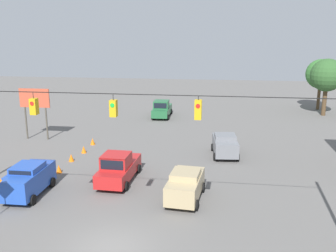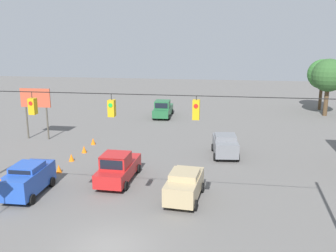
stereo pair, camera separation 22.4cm
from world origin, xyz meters
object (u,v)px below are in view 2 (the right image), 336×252
at_px(sedan_tan_crossing_near, 184,185).
at_px(traffic_cone_fifth, 84,149).
at_px(traffic_cone_second, 44,181).
at_px(pickup_truck_red_withflow_mid, 118,168).
at_px(sedan_grey_oncoming_far, 225,145).
at_px(tree_horizon_left, 323,74).
at_px(traffic_cone_third, 59,169).
at_px(traffic_cone_farthest, 93,141).
at_px(sedan_blue_parked_shoulder, 28,179).
at_px(roadside_billboard, 36,103).
at_px(pickup_truck_green_withflow_deep, 163,109).
at_px(overhead_signal_span, 114,141).
at_px(traffic_cone_nearest, 26,196).
at_px(traffic_cone_fourth, 71,157).
at_px(tree_horizon_right, 329,76).

xyz_separation_m(sedan_tan_crossing_near, traffic_cone_fifth, (9.58, -8.09, -0.65)).
relative_size(traffic_cone_second, traffic_cone_fifth, 1.00).
height_order(pickup_truck_red_withflow_mid, sedan_grey_oncoming_far, pickup_truck_red_withflow_mid).
relative_size(traffic_cone_fifth, tree_horizon_left, 0.09).
xyz_separation_m(traffic_cone_third, tree_horizon_left, (-24.78, -27.95, 4.49)).
distance_m(traffic_cone_fifth, traffic_cone_farthest, 2.51).
relative_size(traffic_cone_second, tree_horizon_left, 0.09).
xyz_separation_m(sedan_blue_parked_shoulder, roadside_billboard, (5.76, -12.41, 2.52)).
height_order(pickup_truck_green_withflow_deep, tree_horizon_left, tree_horizon_left).
bearing_deg(sedan_grey_oncoming_far, tree_horizon_left, -119.76).
bearing_deg(roadside_billboard, overhead_signal_span, 127.94).
distance_m(sedan_grey_oncoming_far, traffic_cone_nearest, 16.11).
relative_size(traffic_cone_farthest, tree_horizon_left, 0.09).
bearing_deg(traffic_cone_fifth, sedan_grey_oncoming_far, -175.38).
bearing_deg(sedan_grey_oncoming_far, pickup_truck_red_withflow_mid, 42.88).
bearing_deg(traffic_cone_fourth, pickup_truck_red_withflow_mid, 144.25).
relative_size(traffic_cone_fifth, roadside_billboard, 0.12).
xyz_separation_m(tree_horizon_left, tree_horizon_right, (0.26, 4.00, 0.23)).
bearing_deg(traffic_cone_second, traffic_cone_fourth, -88.15).
height_order(pickup_truck_red_withflow_mid, traffic_cone_third, pickup_truck_red_withflow_mid).
xyz_separation_m(pickup_truck_green_withflow_deep, sedan_tan_crossing_near, (-5.21, 23.43, -0.02)).
height_order(sedan_blue_parked_shoulder, tree_horizon_left, tree_horizon_left).
height_order(sedan_blue_parked_shoulder, traffic_cone_third, sedan_blue_parked_shoulder).
bearing_deg(traffic_cone_fourth, sedan_tan_crossing_near, 149.24).
relative_size(sedan_blue_parked_shoulder, traffic_cone_third, 7.06).
bearing_deg(tree_horizon_left, traffic_cone_second, 50.95).
xyz_separation_m(overhead_signal_span, traffic_cone_second, (6.64, -5.27, -4.62)).
bearing_deg(traffic_cone_nearest, sedan_blue_parked_shoulder, -70.24).
xyz_separation_m(overhead_signal_span, traffic_cone_farthest, (6.68, -15.14, -4.62)).
height_order(sedan_blue_parked_shoulder, roadside_billboard, roadside_billboard).
xyz_separation_m(traffic_cone_nearest, tree_horizon_left, (-24.62, -32.90, 4.49)).
bearing_deg(sedan_blue_parked_shoulder, pickup_truck_red_withflow_mid, -149.25).
distance_m(traffic_cone_second, tree_horizon_right, 36.34).
height_order(sedan_blue_parked_shoulder, traffic_cone_farthest, sedan_blue_parked_shoulder).
bearing_deg(pickup_truck_green_withflow_deep, pickup_truck_red_withflow_mid, 90.93).
xyz_separation_m(traffic_cone_nearest, traffic_cone_farthest, (0.14, -12.30, 0.00)).
relative_size(pickup_truck_red_withflow_mid, traffic_cone_farthest, 8.46).
height_order(traffic_cone_third, traffic_cone_fourth, same).
height_order(sedan_grey_oncoming_far, traffic_cone_third, sedan_grey_oncoming_far).
relative_size(traffic_cone_nearest, roadside_billboard, 0.12).
bearing_deg(traffic_cone_fifth, traffic_cone_third, 88.82).
bearing_deg(pickup_truck_red_withflow_mid, tree_horizon_right, -128.34).
relative_size(pickup_truck_green_withflow_deep, traffic_cone_second, 8.82).
distance_m(tree_horizon_left, tree_horizon_right, 4.02).
distance_m(pickup_truck_red_withflow_mid, traffic_cone_third, 4.96).
relative_size(overhead_signal_span, pickup_truck_red_withflow_mid, 4.42).
relative_size(pickup_truck_green_withflow_deep, traffic_cone_fourth, 8.82).
bearing_deg(roadside_billboard, pickup_truck_red_withflow_mid, 138.85).
bearing_deg(traffic_cone_second, pickup_truck_green_withflow_deep, -101.01).
bearing_deg(overhead_signal_span, traffic_cone_second, -38.42).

